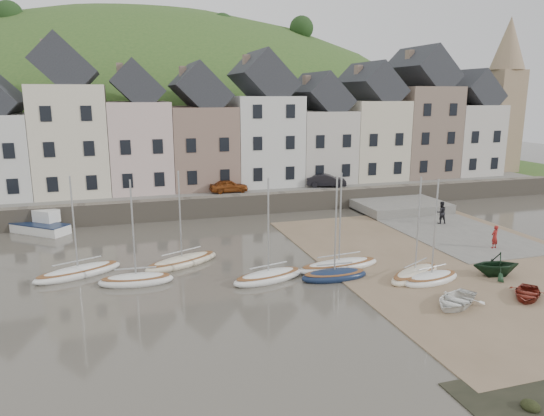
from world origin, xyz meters
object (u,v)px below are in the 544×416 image
object	(u,v)px
person_dark	(441,213)
car_right	(326,180)
sailboat_0	(78,272)
rowboat_red	(527,293)
car_left	(229,186)
person_red	(495,237)
rowboat_white	(456,300)
rowboat_green	(496,264)

from	to	relation	value
person_dark	car_right	size ratio (longest dim) A/B	0.47
sailboat_0	rowboat_red	xyz separation A→B (m)	(23.08, -10.85, 0.08)
rowboat_red	car_left	size ratio (longest dim) A/B	0.75
person_red	person_dark	world-z (taller)	person_dark
sailboat_0	rowboat_white	distance (m)	21.57
rowboat_green	rowboat_red	xyz separation A→B (m)	(-0.81, -3.32, -0.47)
car_left	car_right	world-z (taller)	car_right
rowboat_green	person_dark	world-z (taller)	person_dark
car_left	rowboat_red	bearing A→B (deg)	-158.99
sailboat_0	rowboat_white	xyz separation A→B (m)	(18.79, -10.60, 0.13)
car_right	rowboat_white	bearing A→B (deg)	-169.37
rowboat_red	rowboat_white	bearing A→B (deg)	-134.84
sailboat_0	rowboat_red	distance (m)	25.51
sailboat_0	car_right	size ratio (longest dim) A/B	1.59
rowboat_green	car_right	size ratio (longest dim) A/B	0.71
person_red	car_left	world-z (taller)	car_left
rowboat_green	rowboat_white	bearing A→B (deg)	-47.14
rowboat_red	sailboat_0	bearing A→B (deg)	-156.59
rowboat_green	car_left	bearing A→B (deg)	-141.63
rowboat_white	car_right	size ratio (longest dim) A/B	0.80
rowboat_white	car_left	distance (m)	26.50
car_left	car_right	distance (m)	9.98
rowboat_red	person_red	distance (m)	9.07
sailboat_0	car_left	world-z (taller)	sailboat_0
rowboat_red	person_red	world-z (taller)	person_red
person_red	car_right	world-z (taller)	car_right
sailboat_0	car_left	bearing A→B (deg)	50.14
sailboat_0	rowboat_white	bearing A→B (deg)	-29.42
rowboat_white	person_red	world-z (taller)	person_red
person_red	sailboat_0	bearing A→B (deg)	-20.05
rowboat_red	person_red	xyz separation A→B (m)	(4.56, 7.82, 0.60)
rowboat_red	person_dark	xyz separation A→B (m)	(5.14, 14.85, 0.72)
person_red	car_right	size ratio (longest dim) A/B	0.41
rowboat_green	rowboat_red	distance (m)	3.44
rowboat_white	car_left	size ratio (longest dim) A/B	0.89
sailboat_0	car_left	size ratio (longest dim) A/B	1.76
rowboat_white	car_left	xyz separation A→B (m)	(-6.17, 25.71, 1.82)
rowboat_white	rowboat_green	world-z (taller)	rowboat_green
person_red	person_dark	bearing A→B (deg)	-108.55
rowboat_white	sailboat_0	bearing A→B (deg)	-148.55
sailboat_0	car_right	xyz separation A→B (m)	(22.60, 15.11, 1.99)
sailboat_0	rowboat_white	world-z (taller)	sailboat_0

